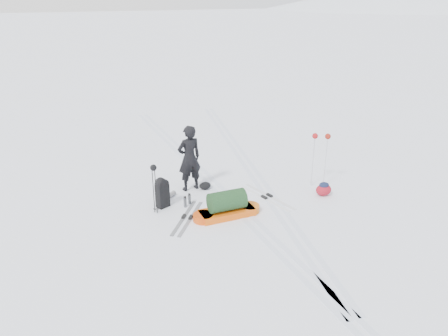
{
  "coord_description": "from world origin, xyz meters",
  "views": [
    {
      "loc": [
        -3.65,
        -9.59,
        5.17
      ],
      "look_at": [
        -0.16,
        -0.06,
        0.95
      ],
      "focal_mm": 35.0,
      "sensor_mm": 36.0,
      "label": 1
    }
  ],
  "objects": [
    {
      "name": "thermos_pair",
      "position": [
        -1.11,
        0.07,
        0.14
      ],
      "size": [
        0.23,
        0.23,
        0.3
      ],
      "rotation": [
        0.0,
        0.0,
        -0.0
      ],
      "color": "#55585D",
      "rests_on": "ground"
    },
    {
      "name": "small_daypack",
      "position": [
        2.47,
        -0.61,
        0.18
      ],
      "size": [
        0.47,
        0.38,
        0.37
      ],
      "rotation": [
        0.0,
        0.0,
        0.13
      ],
      "color": "maroon",
      "rests_on": "ground"
    },
    {
      "name": "ground",
      "position": [
        0.0,
        0.0,
        0.0
      ],
      "size": [
        200.0,
        200.0,
        0.0
      ],
      "primitive_type": "plane",
      "color": "white",
      "rests_on": "ground"
    },
    {
      "name": "ski_poles_silver",
      "position": [
        2.64,
        -0.03,
        1.29
      ],
      "size": [
        0.46,
        0.31,
        1.54
      ],
      "rotation": [
        0.0,
        0.0,
        -0.29
      ],
      "color": "silver",
      "rests_on": "ground"
    },
    {
      "name": "expedition_rucksack",
      "position": [
        -1.68,
        0.27,
        0.36
      ],
      "size": [
        0.66,
        0.77,
        0.78
      ],
      "rotation": [
        0.0,
        0.0,
        0.43
      ],
      "color": "black",
      "rests_on": "ground"
    },
    {
      "name": "touring_skis_white",
      "position": [
        0.98,
        -0.23,
        0.02
      ],
      "size": [
        0.83,
        1.91,
        0.07
      ],
      "rotation": [
        0.0,
        0.0,
        -1.27
      ],
      "color": "silver",
      "rests_on": "ground"
    },
    {
      "name": "pulk_sled",
      "position": [
        -0.36,
        -0.79,
        0.25
      ],
      "size": [
        1.74,
        0.62,
        0.66
      ],
      "rotation": [
        0.0,
        0.0,
        0.04
      ],
      "color": "#DB550C",
      "rests_on": "ground"
    },
    {
      "name": "snow_hill_backdrop",
      "position": [
        62.69,
        84.02,
        -69.02
      ],
      "size": [
        359.5,
        192.0,
        162.45
      ],
      "color": "white",
      "rests_on": "ground"
    },
    {
      "name": "rope_coil",
      "position": [
        -0.29,
        -0.47,
        0.03
      ],
      "size": [
        0.5,
        0.5,
        0.05
      ],
      "rotation": [
        0.0,
        0.0,
        -0.16
      ],
      "color": "#63D0F2",
      "rests_on": "ground"
    },
    {
      "name": "stuff_sack",
      "position": [
        -0.39,
        0.84,
        0.1
      ],
      "size": [
        0.4,
        0.36,
        0.21
      ],
      "rotation": [
        0.0,
        0.0,
        0.4
      ],
      "color": "black",
      "rests_on": "ground"
    },
    {
      "name": "ski_poles_black",
      "position": [
        -1.94,
        -0.04,
        1.05
      ],
      "size": [
        0.16,
        0.16,
        1.28
      ],
      "rotation": [
        0.0,
        0.0,
        0.06
      ],
      "color": "black",
      "rests_on": "ground"
    },
    {
      "name": "skier",
      "position": [
        -0.78,
        0.98,
        0.92
      ],
      "size": [
        0.73,
        0.55,
        1.83
      ],
      "primitive_type": "imported",
      "rotation": [
        0.0,
        0.0,
        3.32
      ],
      "color": "black",
      "rests_on": "ground"
    },
    {
      "name": "touring_skis_grey",
      "position": [
        -1.3,
        -0.58,
        0.01
      ],
      "size": [
        1.19,
        1.6,
        0.06
      ],
      "rotation": [
        0.0,
        0.0,
        0.98
      ],
      "color": "gray",
      "rests_on": "ground"
    },
    {
      "name": "ski_tracks",
      "position": [
        0.61,
        0.88,
        0.0
      ],
      "size": [
        3.38,
        17.97,
        0.01
      ],
      "color": "silver",
      "rests_on": "ground"
    }
  ]
}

